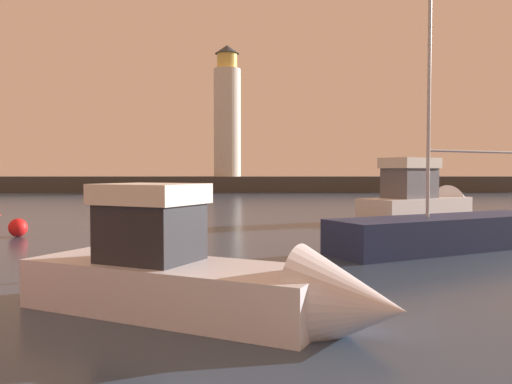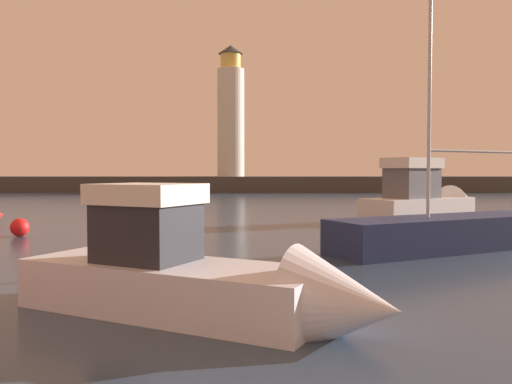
{
  "view_description": "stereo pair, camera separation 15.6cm",
  "coord_description": "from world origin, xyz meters",
  "px_view_note": "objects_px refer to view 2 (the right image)",
  "views": [
    {
      "loc": [
        0.94,
        -1.98,
        2.7
      ],
      "look_at": [
        1.28,
        15.66,
        2.02
      ],
      "focal_mm": 36.96,
      "sensor_mm": 36.0,
      "label": 1
    },
    {
      "loc": [
        1.09,
        -1.98,
        2.7
      ],
      "look_at": [
        1.28,
        15.66,
        2.02
      ],
      "focal_mm": 36.96,
      "sensor_mm": 36.0,
      "label": 2
    }
  ],
  "objects_px": {
    "motorboat_0": "(212,279)",
    "sailboat_moored": "(447,231)",
    "motorboat_3": "(430,200)",
    "mooring_buoy": "(20,227)",
    "lighthouse": "(231,115)"
  },
  "relations": [
    {
      "from": "sailboat_moored",
      "to": "mooring_buoy",
      "type": "xyz_separation_m",
      "value": [
        -16.38,
        3.91,
        -0.25
      ]
    },
    {
      "from": "sailboat_moored",
      "to": "mooring_buoy",
      "type": "bearing_deg",
      "value": 166.59
    },
    {
      "from": "motorboat_3",
      "to": "sailboat_moored",
      "type": "bearing_deg",
      "value": -106.3
    },
    {
      "from": "sailboat_moored",
      "to": "motorboat_0",
      "type": "bearing_deg",
      "value": -131.69
    },
    {
      "from": "motorboat_3",
      "to": "mooring_buoy",
      "type": "bearing_deg",
      "value": -158.51
    },
    {
      "from": "sailboat_moored",
      "to": "mooring_buoy",
      "type": "height_order",
      "value": "sailboat_moored"
    },
    {
      "from": "motorboat_0",
      "to": "motorboat_3",
      "type": "distance_m",
      "value": 22.88
    },
    {
      "from": "motorboat_3",
      "to": "mooring_buoy",
      "type": "relative_size",
      "value": 11.2
    },
    {
      "from": "mooring_buoy",
      "to": "motorboat_3",
      "type": "bearing_deg",
      "value": 21.49
    },
    {
      "from": "mooring_buoy",
      "to": "motorboat_0",
      "type": "bearing_deg",
      "value": -54.19
    },
    {
      "from": "motorboat_0",
      "to": "sailboat_moored",
      "type": "xyz_separation_m",
      "value": [
        7.49,
        8.41,
        -0.09
      ]
    },
    {
      "from": "lighthouse",
      "to": "motorboat_0",
      "type": "height_order",
      "value": "lighthouse"
    },
    {
      "from": "lighthouse",
      "to": "sailboat_moored",
      "type": "distance_m",
      "value": 53.62
    },
    {
      "from": "motorboat_3",
      "to": "lighthouse",
      "type": "bearing_deg",
      "value": 107.67
    },
    {
      "from": "motorboat_3",
      "to": "mooring_buoy",
      "type": "xyz_separation_m",
      "value": [
        -19.8,
        -7.79,
        -0.69
      ]
    }
  ]
}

